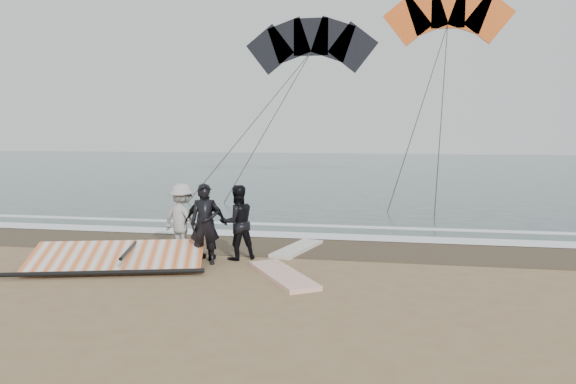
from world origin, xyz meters
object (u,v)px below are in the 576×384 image
Objects in this scene: board_white at (283,275)px; board_cream at (297,249)px; sail_rig at (117,259)px; man_main at (205,224)px.

board_white is 1.14× the size of board_cream.
board_cream is at bearing 33.95° from sail_rig.
board_white reaches higher than board_cream.
sail_rig is (-1.82, -0.66, -0.72)m from man_main.
board_white is at bearing -72.72° from board_cream.
board_cream is 4.38m from sail_rig.
sail_rig reaches higher than board_white.
man_main reaches higher than sail_rig.
man_main is 2.30m from board_white.
board_white is 3.78m from sail_rig.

